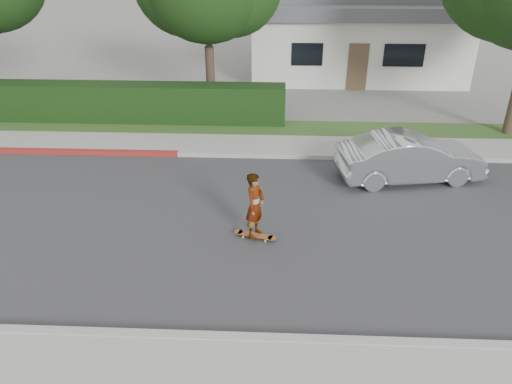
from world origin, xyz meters
TOP-DOWN VIEW (x-y plane):
  - ground at (0.00, 0.00)m, footprint 120.00×120.00m
  - road at (0.00, 0.00)m, footprint 60.00×8.00m
  - curb_near at (0.00, -4.10)m, footprint 60.00×0.20m
  - sidewalk_near at (0.00, -5.00)m, footprint 60.00×1.60m
  - curb_far at (0.00, 4.10)m, footprint 60.00×0.20m
  - sidewalk_far at (0.00, 5.00)m, footprint 60.00×1.60m
  - planting_strip at (0.00, 6.60)m, footprint 60.00×1.60m
  - hedge at (-3.00, 7.20)m, footprint 15.00×1.00m
  - house at (8.00, 16.00)m, footprint 10.60×8.60m
  - skateboard at (3.75, -0.69)m, footprint 1.07×0.48m
  - skateboarder at (3.75, -0.69)m, footprint 0.59×0.70m
  - car_silver at (8.12, 2.73)m, footprint 4.39×2.15m

SIDE VIEW (x-z plane):
  - ground at x=0.00m, z-range 0.00..0.00m
  - road at x=0.00m, z-range 0.00..0.01m
  - planting_strip at x=0.00m, z-range 0.00..0.10m
  - sidewalk_near at x=0.00m, z-range 0.00..0.12m
  - sidewalk_far at x=0.00m, z-range 0.00..0.12m
  - curb_near at x=0.00m, z-range 0.00..0.15m
  - curb_far at x=0.00m, z-range 0.00..0.15m
  - skateboard at x=3.75m, z-range 0.04..0.14m
  - car_silver at x=8.12m, z-range 0.00..1.38m
  - hedge at x=-3.00m, z-range 0.00..1.50m
  - skateboarder at x=3.75m, z-range 0.11..1.72m
  - house at x=8.00m, z-range -0.05..4.25m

